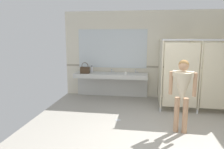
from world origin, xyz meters
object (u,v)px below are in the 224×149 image
Objects in this scene: person_standing at (182,88)px; handbag at (85,70)px; paper_cup at (125,73)px; soap_dispenser at (92,69)px.

person_standing is 4.34× the size of handbag.
paper_cup is (-1.42, 2.29, -0.12)m from person_standing.
person_standing is 19.81× the size of paper_cup.
person_standing reaches higher than soap_dispenser.
handbag is at bearing -178.26° from paper_cup.
soap_dispenser is (0.15, 0.33, -0.02)m from handbag.
soap_dispenser is 1.23m from paper_cup.
handbag is 0.36m from soap_dispenser.
handbag is at bearing 140.94° from person_standing.
person_standing reaches higher than handbag.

